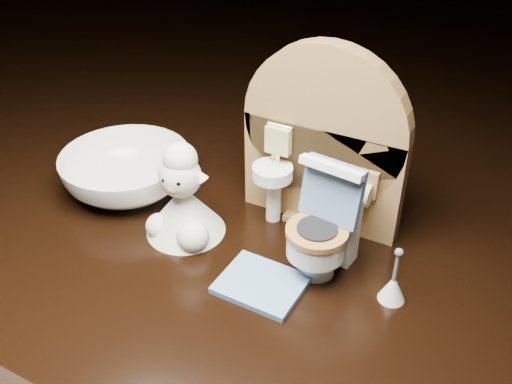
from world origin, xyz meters
TOP-DOWN VIEW (x-y plane):
  - backdrop_panel at (-0.00, 0.06)m, footprint 0.13×0.05m
  - toy_toilet at (0.03, 0.01)m, footprint 0.05×0.06m
  - bath_mat at (-0.00, -0.03)m, footprint 0.06×0.05m
  - toilet_brush at (0.08, 0.00)m, footprint 0.02×0.02m
  - plush_lamb at (-0.09, -0.00)m, footprint 0.06×0.06m
  - ceramic_bowl at (-0.17, 0.03)m, footprint 0.14×0.14m

SIDE VIEW (x-z plane):
  - bath_mat at x=0.00m, z-range 0.00..0.00m
  - toilet_brush at x=0.08m, z-range -0.01..0.03m
  - ceramic_bowl at x=-0.17m, z-range 0.00..0.04m
  - plush_lamb at x=-0.09m, z-range -0.01..0.07m
  - toy_toilet at x=0.03m, z-range -0.01..0.08m
  - backdrop_panel at x=0.00m, z-range -0.01..0.14m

